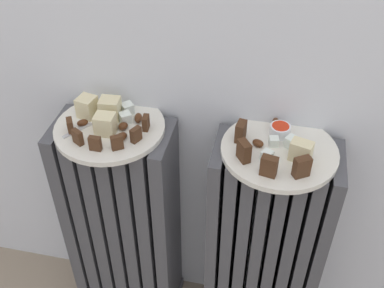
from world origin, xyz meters
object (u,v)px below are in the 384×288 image
fork (87,125)px  jam_bowl_right (280,130)px  radiator_left (124,228)px  radiator_right (263,252)px  plate_left (110,128)px  plate_right (279,151)px

fork → jam_bowl_right: bearing=7.8°
radiator_left → fork: 0.35m
radiator_right → jam_bowl_right: bearing=94.4°
radiator_left → jam_bowl_right: (0.37, 0.05, 0.36)m
radiator_left → plate_left: plate_left is taller
plate_left → jam_bowl_right: (0.37, 0.05, 0.02)m
plate_right → jam_bowl_right: size_ratio=5.49×
plate_left → fork: (-0.05, -0.01, 0.01)m
radiator_right → jam_bowl_right: 0.36m
radiator_right → plate_right: bearing=180.0°
radiator_right → fork: fork is taller
plate_left → fork: bearing=-167.4°
jam_bowl_right → fork: bearing=-172.2°
radiator_left → plate_left: 0.34m
radiator_right → jam_bowl_right: jam_bowl_right is taller
radiator_left → fork: bearing=-167.4°
plate_right → fork: size_ratio=2.56×
plate_right → plate_left: bearing=180.0°
plate_left → jam_bowl_right: jam_bowl_right is taller
jam_bowl_right → fork: 0.42m
plate_left → fork: 0.05m
radiator_left → radiator_right: (0.37, -0.00, -0.00)m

